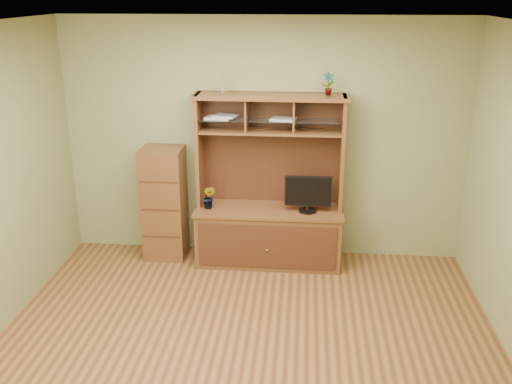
# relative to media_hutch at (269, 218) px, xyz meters

# --- Properties ---
(room) EXTENTS (4.54, 4.04, 2.74)m
(room) POSITION_rel_media_hutch_xyz_m (-0.08, -1.73, 0.83)
(room) COLOR #512F17
(room) RESTS_ON ground
(media_hutch) EXTENTS (1.66, 0.61, 1.90)m
(media_hutch) POSITION_rel_media_hutch_xyz_m (0.00, 0.00, 0.00)
(media_hutch) COLOR #4F2E16
(media_hutch) RESTS_ON room
(monitor) EXTENTS (0.51, 0.20, 0.40)m
(monitor) POSITION_rel_media_hutch_xyz_m (0.43, -0.08, 0.34)
(monitor) COLOR black
(monitor) RESTS_ON media_hutch
(orchid_plant) EXTENTS (0.18, 0.16, 0.27)m
(orchid_plant) POSITION_rel_media_hutch_xyz_m (-0.66, -0.08, 0.26)
(orchid_plant) COLOR #3B5D20
(orchid_plant) RESTS_ON media_hutch
(top_plant) EXTENTS (0.15, 0.13, 0.25)m
(top_plant) POSITION_rel_media_hutch_xyz_m (0.60, 0.08, 1.50)
(top_plant) COLOR #375B20
(top_plant) RESTS_ON media_hutch
(reed_diffuser) EXTENTS (0.05, 0.05, 0.26)m
(reed_diffuser) POSITION_rel_media_hutch_xyz_m (-0.51, 0.08, 1.48)
(reed_diffuser) COLOR silver
(reed_diffuser) RESTS_ON media_hutch
(magazines) EXTENTS (0.99, 0.25, 0.04)m
(magazines) POSITION_rel_media_hutch_xyz_m (-0.31, 0.08, 1.13)
(magazines) COLOR #AFAFB4
(magazines) RESTS_ON media_hutch
(side_cabinet) EXTENTS (0.46, 0.42, 1.29)m
(side_cabinet) POSITION_rel_media_hutch_xyz_m (-1.20, 0.04, 0.12)
(side_cabinet) COLOR #4F2E16
(side_cabinet) RESTS_ON room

